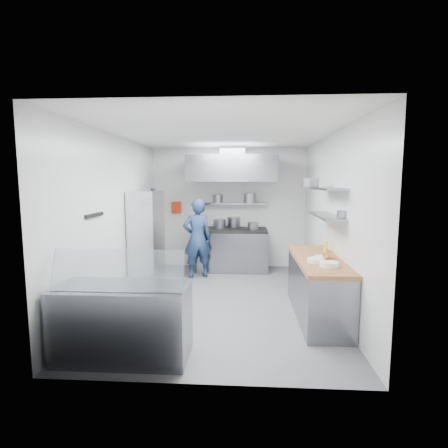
# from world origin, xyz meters

# --- Properties ---
(floor) EXTENTS (5.00, 5.00, 0.00)m
(floor) POSITION_xyz_m (0.00, 0.00, 0.00)
(floor) COLOR #4D4D4F
(floor) RESTS_ON ground
(ceiling) EXTENTS (5.00, 5.00, 0.00)m
(ceiling) POSITION_xyz_m (0.00, 0.00, 2.80)
(ceiling) COLOR silver
(ceiling) RESTS_ON wall_back
(wall_back) EXTENTS (3.60, 2.80, 0.02)m
(wall_back) POSITION_xyz_m (0.00, 2.50, 1.40)
(wall_back) COLOR white
(wall_back) RESTS_ON floor
(wall_front) EXTENTS (3.60, 2.80, 0.02)m
(wall_front) POSITION_xyz_m (0.00, -2.50, 1.40)
(wall_front) COLOR white
(wall_front) RESTS_ON floor
(wall_left) EXTENTS (2.80, 5.00, 0.02)m
(wall_left) POSITION_xyz_m (-1.80, 0.00, 1.40)
(wall_left) COLOR white
(wall_left) RESTS_ON floor
(wall_right) EXTENTS (2.80, 5.00, 0.02)m
(wall_right) POSITION_xyz_m (1.80, 0.00, 1.40)
(wall_right) COLOR white
(wall_right) RESTS_ON floor
(gas_range) EXTENTS (1.60, 0.80, 0.90)m
(gas_range) POSITION_xyz_m (0.10, 2.10, 0.45)
(gas_range) COLOR gray
(gas_range) RESTS_ON floor
(cooktop) EXTENTS (1.57, 0.78, 0.06)m
(cooktop) POSITION_xyz_m (0.10, 2.10, 0.93)
(cooktop) COLOR black
(cooktop) RESTS_ON gas_range
(stock_pot_left) EXTENTS (0.29, 0.29, 0.20)m
(stock_pot_left) POSITION_xyz_m (-0.21, 2.21, 1.06)
(stock_pot_left) COLOR slate
(stock_pot_left) RESTS_ON cooktop
(stock_pot_mid) EXTENTS (0.30, 0.30, 0.24)m
(stock_pot_mid) POSITION_xyz_m (0.12, 2.41, 1.08)
(stock_pot_mid) COLOR slate
(stock_pot_mid) RESTS_ON cooktop
(stock_pot_right) EXTENTS (0.25, 0.25, 0.16)m
(stock_pot_right) POSITION_xyz_m (0.57, 1.99, 1.04)
(stock_pot_right) COLOR slate
(stock_pot_right) RESTS_ON cooktop
(over_range_shelf) EXTENTS (1.60, 0.30, 0.04)m
(over_range_shelf) POSITION_xyz_m (0.10, 2.34, 1.52)
(over_range_shelf) COLOR gray
(over_range_shelf) RESTS_ON wall_back
(shelf_pot_a) EXTENTS (0.24, 0.24, 0.18)m
(shelf_pot_a) POSITION_xyz_m (-0.27, 2.45, 1.63)
(shelf_pot_a) COLOR slate
(shelf_pot_a) RESTS_ON over_range_shelf
(shelf_pot_b) EXTENTS (0.26, 0.26, 0.22)m
(shelf_pot_b) POSITION_xyz_m (0.49, 2.15, 1.65)
(shelf_pot_b) COLOR slate
(shelf_pot_b) RESTS_ON over_range_shelf
(extractor_hood) EXTENTS (1.90, 1.15, 0.55)m
(extractor_hood) POSITION_xyz_m (0.10, 1.93, 2.30)
(extractor_hood) COLOR gray
(extractor_hood) RESTS_ON wall_back
(hood_duct) EXTENTS (0.55, 0.55, 0.24)m
(hood_duct) POSITION_xyz_m (0.10, 2.15, 2.68)
(hood_duct) COLOR slate
(hood_duct) RESTS_ON extractor_hood
(red_firebox) EXTENTS (0.22, 0.10, 0.26)m
(red_firebox) POSITION_xyz_m (-1.25, 2.44, 1.42)
(red_firebox) COLOR red
(red_firebox) RESTS_ON wall_back
(chef) EXTENTS (0.71, 0.58, 1.67)m
(chef) POSITION_xyz_m (-0.62, 1.46, 0.84)
(chef) COLOR navy
(chef) RESTS_ON floor
(wire_rack) EXTENTS (0.50, 0.90, 1.85)m
(wire_rack) POSITION_xyz_m (-1.53, 0.86, 0.93)
(wire_rack) COLOR silver
(wire_rack) RESTS_ON floor
(rack_bin_a) EXTENTS (0.16, 0.20, 0.18)m
(rack_bin_a) POSITION_xyz_m (-1.53, 1.00, 0.80)
(rack_bin_a) COLOR white
(rack_bin_a) RESTS_ON wire_rack
(rack_bin_b) EXTENTS (0.13, 0.17, 0.15)m
(rack_bin_b) POSITION_xyz_m (-1.53, 1.33, 1.30)
(rack_bin_b) COLOR yellow
(rack_bin_b) RESTS_ON wire_rack
(rack_jar) EXTENTS (0.10, 0.10, 0.18)m
(rack_jar) POSITION_xyz_m (-1.48, 1.23, 1.80)
(rack_jar) COLOR black
(rack_jar) RESTS_ON wire_rack
(knife_strip) EXTENTS (0.04, 0.55, 0.05)m
(knife_strip) POSITION_xyz_m (-1.78, -0.90, 1.55)
(knife_strip) COLOR black
(knife_strip) RESTS_ON wall_left
(prep_counter_base) EXTENTS (0.62, 2.00, 0.84)m
(prep_counter_base) POSITION_xyz_m (1.48, -0.60, 0.42)
(prep_counter_base) COLOR gray
(prep_counter_base) RESTS_ON floor
(prep_counter_top) EXTENTS (0.65, 2.04, 0.06)m
(prep_counter_top) POSITION_xyz_m (1.48, -0.60, 0.87)
(prep_counter_top) COLOR brown
(prep_counter_top) RESTS_ON prep_counter_base
(plate_stack_a) EXTENTS (0.25, 0.25, 0.06)m
(plate_stack_a) POSITION_xyz_m (1.52, -1.12, 0.93)
(plate_stack_a) COLOR white
(plate_stack_a) RESTS_ON prep_counter_top
(plate_stack_b) EXTENTS (0.24, 0.24, 0.06)m
(plate_stack_b) POSITION_xyz_m (1.39, -0.90, 0.93)
(plate_stack_b) COLOR white
(plate_stack_b) RESTS_ON prep_counter_top
(copper_pan) EXTENTS (0.16, 0.16, 0.06)m
(copper_pan) POSITION_xyz_m (1.61, -0.63, 0.93)
(copper_pan) COLOR #D0733A
(copper_pan) RESTS_ON prep_counter_top
(squeeze_bottle) EXTENTS (0.06, 0.06, 0.18)m
(squeeze_bottle) POSITION_xyz_m (1.69, -0.16, 0.99)
(squeeze_bottle) COLOR yellow
(squeeze_bottle) RESTS_ON prep_counter_top
(mixing_bowl) EXTENTS (0.21, 0.21, 0.05)m
(mixing_bowl) POSITION_xyz_m (1.50, -0.67, 0.92)
(mixing_bowl) COLOR white
(mixing_bowl) RESTS_ON prep_counter_top
(wall_shelf_lower) EXTENTS (0.30, 1.30, 0.04)m
(wall_shelf_lower) POSITION_xyz_m (1.64, -0.30, 1.50)
(wall_shelf_lower) COLOR gray
(wall_shelf_lower) RESTS_ON wall_right
(wall_shelf_upper) EXTENTS (0.30, 1.30, 0.04)m
(wall_shelf_upper) POSITION_xyz_m (1.64, -0.30, 1.92)
(wall_shelf_upper) COLOR gray
(wall_shelf_upper) RESTS_ON wall_right
(shelf_pot_c) EXTENTS (0.19, 0.19, 0.10)m
(shelf_pot_c) POSITION_xyz_m (1.79, -0.75, 1.57)
(shelf_pot_c) COLOR slate
(shelf_pot_c) RESTS_ON wall_shelf_lower
(shelf_pot_d) EXTENTS (0.29, 0.29, 0.14)m
(shelf_pot_d) POSITION_xyz_m (1.47, 0.16, 2.01)
(shelf_pot_d) COLOR slate
(shelf_pot_d) RESTS_ON wall_shelf_upper
(display_case) EXTENTS (1.50, 0.70, 0.85)m
(display_case) POSITION_xyz_m (-1.00, -2.00, 0.42)
(display_case) COLOR gray
(display_case) RESTS_ON floor
(display_glass) EXTENTS (1.47, 0.19, 0.42)m
(display_glass) POSITION_xyz_m (-1.00, -2.12, 1.07)
(display_glass) COLOR silver
(display_glass) RESTS_ON display_case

